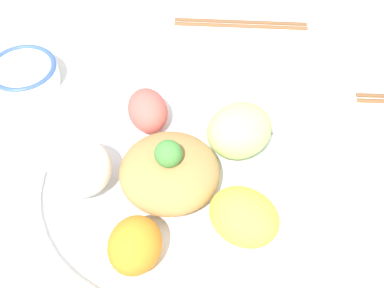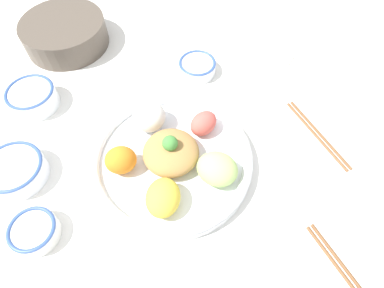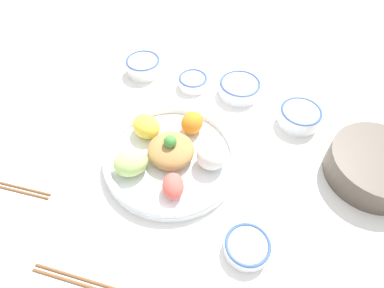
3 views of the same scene
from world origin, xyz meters
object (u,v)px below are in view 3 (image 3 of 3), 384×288
chopsticks_pair_near (81,281)px  sauce_bowl_red (247,247)px  chopsticks_pair_far (5,186)px  salad_platter (171,155)px  sauce_bowl_dark (240,88)px  rice_bowl_plain (193,81)px  sauce_bowl_far (143,66)px  serving_spoon_extra (304,219)px  rice_bowl_blue (300,116)px  side_serving_bowl (376,165)px

chopsticks_pair_near → sauce_bowl_red: bearing=-153.7°
sauce_bowl_red → chopsticks_pair_far: 0.56m
salad_platter → chopsticks_pair_near: size_ratio=1.87×
sauce_bowl_red → sauce_bowl_dark: size_ratio=0.79×
rice_bowl_plain → sauce_bowl_dark: bearing=37.5°
chopsticks_pair_near → sauce_bowl_far: bearing=-80.3°
sauce_bowl_far → serving_spoon_extra: bearing=-1.1°
salad_platter → rice_bowl_blue: bearing=71.8°
sauce_bowl_red → rice_bowl_blue: rice_bowl_blue is taller
sauce_bowl_dark → chopsticks_pair_far: size_ratio=0.61×
sauce_bowl_dark → chopsticks_pair_far: 0.65m
sauce_bowl_red → serving_spoon_extra: (0.03, 0.14, -0.02)m
sauce_bowl_red → chopsticks_pair_near: 0.33m
sauce_bowl_far → chopsticks_pair_near: (0.45, -0.44, -0.02)m
rice_bowl_blue → sauce_bowl_far: same height
salad_platter → chopsticks_pair_far: (-0.18, -0.34, -0.02)m
rice_bowl_plain → rice_bowl_blue: bearing=23.4°
serving_spoon_extra → sauce_bowl_dark: bearing=41.8°
salad_platter → rice_bowl_plain: bearing=129.9°
rice_bowl_blue → side_serving_bowl: bearing=0.0°
sauce_bowl_dark → side_serving_bowl: (0.40, 0.04, 0.02)m
sauce_bowl_red → rice_bowl_plain: (-0.45, 0.23, 0.00)m
chopsticks_pair_near → chopsticks_pair_far: bearing=-28.3°
sauce_bowl_far → chopsticks_pair_near: sauce_bowl_far is taller
salad_platter → serving_spoon_extra: (0.31, 0.13, -0.02)m
side_serving_bowl → sauce_bowl_far: bearing=-162.9°
chopsticks_pair_far → serving_spoon_extra: chopsticks_pair_far is taller
rice_bowl_blue → sauce_bowl_dark: rice_bowl_blue is taller
salad_platter → chopsticks_pair_far: bearing=-118.4°
rice_bowl_blue → chopsticks_pair_far: (-0.30, -0.68, -0.02)m
rice_bowl_plain → salad_platter: bearing=-50.1°
rice_bowl_blue → serving_spoon_extra: (0.19, -0.21, -0.02)m
rice_bowl_blue → serving_spoon_extra: size_ratio=0.90×
salad_platter → chopsticks_pair_near: 0.33m
sauce_bowl_far → chopsticks_pair_far: size_ratio=0.54×
sauce_bowl_red → rice_bowl_blue: size_ratio=0.85×
sauce_bowl_red → sauce_bowl_far: (-0.60, 0.16, 0.01)m
sauce_bowl_red → chopsticks_pair_far: sauce_bowl_red is taller
sauce_bowl_dark → side_serving_bowl: 0.40m
side_serving_bowl → chopsticks_pair_near: bearing=-108.1°
rice_bowl_blue → chopsticks_pair_near: size_ratio=0.62×
sauce_bowl_red → sauce_bowl_far: size_ratio=0.89×
rice_bowl_plain → chopsticks_pair_far: (-0.00, -0.56, -0.02)m
chopsticks_pair_far → sauce_bowl_far: bearing=-109.9°
rice_bowl_blue → sauce_bowl_far: bearing=-155.3°
rice_bowl_plain → chopsticks_pair_near: (0.30, -0.52, -0.02)m
sauce_bowl_far → chopsticks_pair_far: 0.50m
sauce_bowl_red → sauce_bowl_dark: bearing=137.5°
sauce_bowl_red → chopsticks_pair_far: bearing=-144.6°
rice_bowl_blue → salad_platter: bearing=-108.2°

